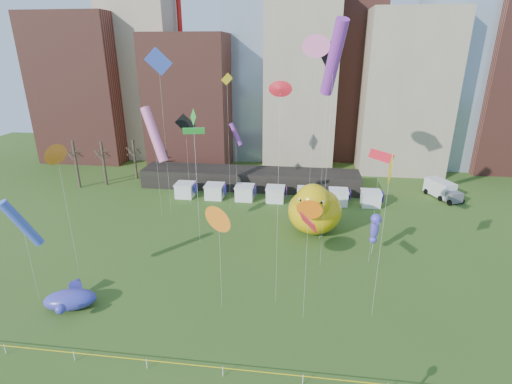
# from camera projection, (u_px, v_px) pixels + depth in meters

# --- Properties ---
(ground) EXTENTS (160.00, 160.00, 0.00)m
(ground) POSITION_uv_depth(u_px,v_px,m) (223.00, 376.00, 29.14)
(ground) COLOR #2F5119
(ground) RESTS_ON ground
(skyline) EXTENTS (101.00, 23.00, 68.00)m
(skyline) POSITION_uv_depth(u_px,v_px,m) (293.00, 58.00, 78.00)
(skyline) COLOR brown
(skyline) RESTS_ON ground
(pavilion) EXTENTS (38.00, 6.00, 3.20)m
(pavilion) POSITION_uv_depth(u_px,v_px,m) (250.00, 179.00, 68.04)
(pavilion) COLOR black
(pavilion) RESTS_ON ground
(vendor_tents) EXTENTS (33.24, 2.80, 2.40)m
(vendor_tents) POSITION_uv_depth(u_px,v_px,m) (275.00, 195.00, 62.04)
(vendor_tents) COLOR white
(vendor_tents) RESTS_ON ground
(bare_trees) EXTENTS (8.44, 6.44, 8.50)m
(bare_trees) POSITION_uv_depth(u_px,v_px,m) (104.00, 162.00, 68.98)
(bare_trees) COLOR #382B21
(bare_trees) RESTS_ON ground
(caution_tape) EXTENTS (50.00, 0.06, 0.90)m
(caution_tape) POSITION_uv_depth(u_px,v_px,m) (223.00, 369.00, 28.90)
(caution_tape) COLOR white
(caution_tape) RESTS_ON ground
(big_duck) EXTENTS (8.40, 10.35, 7.53)m
(big_duck) POSITION_uv_depth(u_px,v_px,m) (314.00, 209.00, 50.62)
(big_duck) COLOR #DCAF0B
(big_duck) RESTS_ON ground
(small_duck) EXTENTS (3.68, 4.32, 3.07)m
(small_duck) POSITION_uv_depth(u_px,v_px,m) (321.00, 221.00, 52.00)
(small_duck) COLOR white
(small_duck) RESTS_ON ground
(seahorse_green) EXTENTS (1.24, 1.58, 5.68)m
(seahorse_green) POSITION_uv_depth(u_px,v_px,m) (322.00, 209.00, 48.60)
(seahorse_green) COLOR silver
(seahorse_green) RESTS_ON ground
(seahorse_purple) EXTENTS (1.35, 1.66, 5.24)m
(seahorse_purple) POSITION_uv_depth(u_px,v_px,m) (375.00, 226.00, 45.19)
(seahorse_purple) COLOR silver
(seahorse_purple) RESTS_ON ground
(whale_inflatable) EXTENTS (5.31, 6.13, 2.12)m
(whale_inflatable) POSITION_uv_depth(u_px,v_px,m) (71.00, 298.00, 36.62)
(whale_inflatable) COLOR #4B3A9F
(whale_inflatable) RESTS_ON ground
(box_truck) EXTENTS (4.85, 6.91, 2.77)m
(box_truck) POSITION_uv_depth(u_px,v_px,m) (442.00, 189.00, 63.35)
(box_truck) COLOR silver
(box_truck) RESTS_ON ground
(kite_0) EXTENTS (2.23, 2.82, 13.21)m
(kite_0) POSITION_uv_depth(u_px,v_px,m) (381.00, 157.00, 40.17)
(kite_0) COLOR silver
(kite_0) RESTS_ON ground
(kite_1) EXTENTS (2.34, 1.64, 24.76)m
(kite_1) POSITION_uv_depth(u_px,v_px,m) (317.00, 47.00, 44.58)
(kite_1) COLOR silver
(kite_1) RESTS_ON ground
(kite_2) EXTENTS (1.81, 2.79, 24.14)m
(kite_2) POSITION_uv_depth(u_px,v_px,m) (329.00, 59.00, 44.93)
(kite_2) COLOR silver
(kite_2) RESTS_ON ground
(kite_3) EXTENTS (2.51, 0.91, 14.83)m
(kite_3) POSITION_uv_depth(u_px,v_px,m) (194.00, 132.00, 43.81)
(kite_3) COLOR silver
(kite_3) RESTS_ON ground
(kite_4) EXTENTS (0.40, 2.88, 15.59)m
(kite_4) POSITION_uv_depth(u_px,v_px,m) (390.00, 172.00, 30.88)
(kite_4) COLOR silver
(kite_4) RESTS_ON ground
(kite_5) EXTENTS (3.20, 1.69, 23.47)m
(kite_5) POSITION_uv_depth(u_px,v_px,m) (159.00, 64.00, 49.61)
(kite_5) COLOR silver
(kite_5) RESTS_ON ground
(kite_6) EXTENTS (2.00, 1.61, 10.43)m
(kite_6) POSITION_uv_depth(u_px,v_px,m) (219.00, 219.00, 33.69)
(kite_6) COLOR silver
(kite_6) RESTS_ON ground
(kite_7) EXTENTS (2.45, 4.39, 25.98)m
(kite_7) POSITION_uv_depth(u_px,v_px,m) (334.00, 58.00, 36.28)
(kite_7) COLOR silver
(kite_7) RESTS_ON ground
(kite_8) EXTENTS (1.51, 2.66, 10.11)m
(kite_8) POSITION_uv_depth(u_px,v_px,m) (308.00, 223.00, 32.11)
(kite_8) COLOR silver
(kite_8) RESTS_ON ground
(kite_9) EXTENTS (4.43, 3.51, 15.94)m
(kite_9) POSITION_uv_depth(u_px,v_px,m) (154.00, 135.00, 52.69)
(kite_9) COLOR silver
(kite_9) RESTS_ON ground
(kite_10) EXTENTS (3.11, 0.45, 14.29)m
(kite_10) POSITION_uv_depth(u_px,v_px,m) (185.00, 125.00, 57.05)
(kite_10) COLOR silver
(kite_10) RESTS_ON ground
(kite_11) EXTENTS (1.34, 1.90, 15.83)m
(kite_11) POSITION_uv_depth(u_px,v_px,m) (193.00, 120.00, 51.21)
(kite_11) COLOR silver
(kite_11) RESTS_ON ground
(kite_12) EXTENTS (1.53, 0.68, 20.12)m
(kite_12) POSITION_uv_depth(u_px,v_px,m) (227.00, 87.00, 53.05)
(kite_12) COLOR silver
(kite_12) RESTS_ON ground
(kite_13) EXTENTS (2.71, 2.86, 10.78)m
(kite_13) POSITION_uv_depth(u_px,v_px,m) (22.00, 224.00, 35.33)
(kite_13) COLOR silver
(kite_13) RESTS_ON ground
(kite_14) EXTENTS (0.56, 2.02, 14.38)m
(kite_14) POSITION_uv_depth(u_px,v_px,m) (57.00, 155.00, 38.22)
(kite_14) COLOR silver
(kite_14) RESTS_ON ground
(kite_15) EXTENTS (2.08, 0.84, 12.97)m
(kite_15) POSITION_uv_depth(u_px,v_px,m) (236.00, 134.00, 57.23)
(kite_15) COLOR silver
(kite_15) RESTS_ON ground
(kite_16) EXTENTS (1.28, 0.24, 20.88)m
(kite_16) POSITION_uv_depth(u_px,v_px,m) (280.00, 92.00, 30.66)
(kite_16) COLOR silver
(kite_16) RESTS_ON ground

